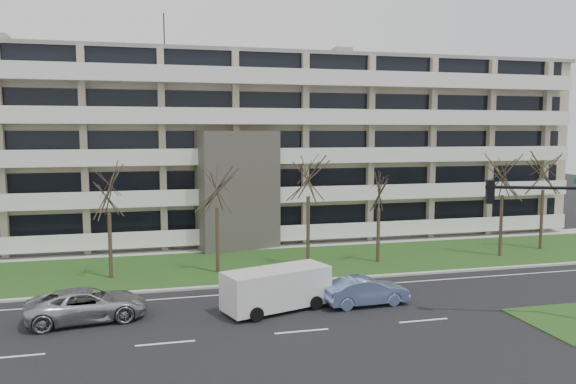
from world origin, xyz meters
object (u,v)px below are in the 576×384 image
object	(u,v)px
silver_pickup	(88,305)
white_van	(278,285)
traffic_signal	(569,230)
blue_sedan	(366,291)

from	to	relation	value
silver_pickup	white_van	size ratio (longest dim) A/B	0.96
traffic_signal	silver_pickup	bearing A→B (deg)	-173.65
silver_pickup	blue_sedan	bearing A→B (deg)	-101.16
silver_pickup	traffic_signal	size ratio (longest dim) A/B	0.81
blue_sedan	white_van	size ratio (longest dim) A/B	0.77
blue_sedan	white_van	xyz separation A→B (m)	(-4.59, 0.31, 0.53)
silver_pickup	white_van	bearing A→B (deg)	-101.10
silver_pickup	traffic_signal	bearing A→B (deg)	-112.26
silver_pickup	blue_sedan	distance (m)	13.75
blue_sedan	traffic_signal	distance (m)	10.06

